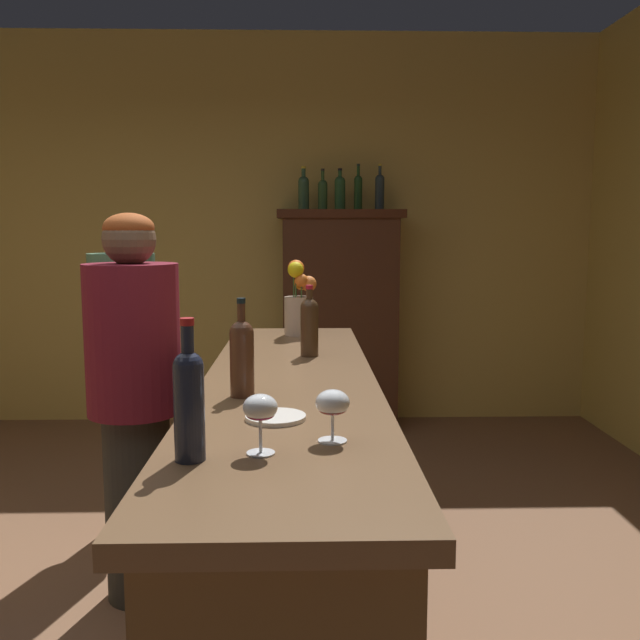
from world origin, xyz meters
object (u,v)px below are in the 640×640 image
(wine_glass_front, at_px, (333,405))
(wine_glass_mid, at_px, (260,411))
(flower_arrangement, at_px, (299,301))
(display_bottle_left, at_px, (304,191))
(wine_bottle_malbec, at_px, (242,354))
(bar_counter, at_px, (290,517))
(patron_in_navy, at_px, (125,363))
(display_bottle_midleft, at_px, (323,193))
(display_bottle_right, at_px, (380,190))
(display_cabinet, at_px, (340,316))
(cheese_plate, at_px, (276,417))
(wine_bottle_chardonnay, at_px, (309,324))
(wine_bottle_pinot, at_px, (189,399))
(display_bottle_midright, at_px, (358,190))
(patron_in_grey, at_px, (135,393))
(display_bottle_center, at_px, (340,191))

(wine_glass_front, height_order, wine_glass_mid, wine_glass_mid)
(flower_arrangement, height_order, display_bottle_left, display_bottle_left)
(wine_bottle_malbec, bearing_deg, wine_glass_mid, -80.79)
(bar_counter, xyz_separation_m, patron_in_navy, (-0.82, 1.02, 0.35))
(wine_bottle_malbec, xyz_separation_m, display_bottle_midleft, (0.33, 3.05, 0.65))
(display_bottle_midleft, bearing_deg, wine_glass_front, -91.29)
(wine_glass_front, relative_size, display_bottle_right, 0.38)
(display_cabinet, distance_m, wine_glass_mid, 3.62)
(bar_counter, xyz_separation_m, cheese_plate, (-0.03, -0.50, 0.50))
(wine_bottle_malbec, xyz_separation_m, wine_bottle_chardonnay, (0.21, 0.67, 0.00))
(wine_bottle_pinot, relative_size, display_bottle_left, 1.00)
(wine_bottle_pinot, distance_m, patron_in_navy, 1.96)
(wine_glass_mid, bearing_deg, bar_counter, 86.34)
(wine_bottle_chardonnay, relative_size, cheese_plate, 1.77)
(wine_bottle_pinot, bearing_deg, display_bottle_midright, 79.74)
(wine_glass_mid, bearing_deg, wine_bottle_chardonnay, 84.26)
(cheese_plate, bearing_deg, display_bottle_midright, 81.70)
(wine_glass_front, xyz_separation_m, display_bottle_midright, (0.34, 3.50, 0.71))
(display_bottle_right, bearing_deg, display_cabinet, -180.00)
(wine_bottle_chardonnay, distance_m, cheese_plate, 0.95)
(wine_bottle_chardonnay, bearing_deg, wine_glass_mid, -95.74)
(wine_bottle_malbec, bearing_deg, patron_in_navy, 118.49)
(display_bottle_midleft, bearing_deg, wine_bottle_pinot, -96.24)
(wine_glass_front, relative_size, patron_in_navy, 0.08)
(bar_counter, relative_size, patron_in_grey, 1.57)
(display_bottle_midleft, distance_m, display_bottle_midright, 0.26)
(cheese_plate, bearing_deg, wine_glass_mid, -94.57)
(wine_bottle_chardonnay, xyz_separation_m, wine_glass_front, (0.04, -1.13, -0.04))
(display_cabinet, bearing_deg, display_bottle_midright, 0.00)
(display_bottle_midleft, xyz_separation_m, display_bottle_midright, (0.26, 0.00, 0.02))
(display_cabinet, xyz_separation_m, display_bottle_right, (0.29, 0.00, 0.93))
(wine_bottle_chardonnay, relative_size, display_bottle_midright, 0.86)
(wine_bottle_pinot, relative_size, display_bottle_midright, 0.94)
(bar_counter, distance_m, flower_arrangement, 1.20)
(cheese_plate, xyz_separation_m, display_bottle_left, (0.08, 3.31, 0.79))
(wine_bottle_malbec, distance_m, patron_in_navy, 1.46)
(display_bottle_center, height_order, display_bottle_midright, display_bottle_midright)
(wine_glass_mid, distance_m, patron_in_grey, 1.34)
(wine_glass_mid, distance_m, display_bottle_midleft, 3.66)
(wine_bottle_chardonnay, xyz_separation_m, display_bottle_midright, (0.38, 2.37, 0.67))
(wine_bottle_malbec, height_order, wine_bottle_chardonnay, wine_bottle_malbec)
(flower_arrangement, bearing_deg, display_bottle_right, 72.04)
(display_cabinet, distance_m, patron_in_navy, 2.12)
(display_cabinet, relative_size, display_bottle_center, 5.47)
(wine_bottle_pinot, height_order, display_bottle_left, display_bottle_left)
(wine_bottle_pinot, relative_size, patron_in_grey, 0.20)
(display_bottle_center, bearing_deg, cheese_plate, -96.02)
(display_cabinet, bearing_deg, wine_bottle_pinot, -98.25)
(wine_bottle_chardonnay, distance_m, display_bottle_midright, 2.49)
(wine_glass_mid, bearing_deg, wine_bottle_malbec, 99.21)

